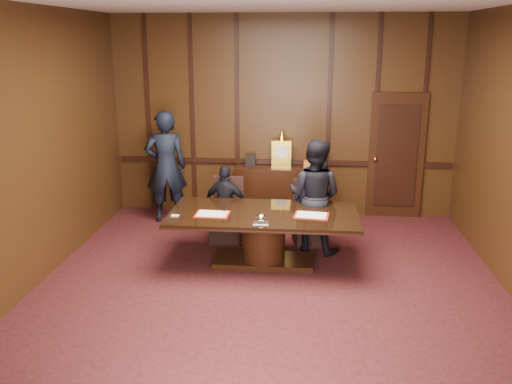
# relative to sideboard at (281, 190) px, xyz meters

# --- Properties ---
(room) EXTENTS (7.00, 7.04, 3.50)m
(room) POSITION_rel_sideboard_xyz_m (0.07, -3.12, 1.24)
(room) COLOR #330F0E
(room) RESTS_ON ground
(sideboard) EXTENTS (1.60, 0.45, 1.54)m
(sideboard) POSITION_rel_sideboard_xyz_m (0.00, 0.00, 0.00)
(sideboard) COLOR black
(sideboard) RESTS_ON ground
(conference_table) EXTENTS (2.62, 1.32, 0.76)m
(conference_table) POSITION_rel_sideboard_xyz_m (-0.14, -2.16, 0.02)
(conference_table) COLOR black
(conference_table) RESTS_ON ground
(folder_left) EXTENTS (0.47, 0.34, 0.02)m
(folder_left) POSITION_rel_sideboard_xyz_m (-0.83, -2.32, 0.28)
(folder_left) COLOR #A9200F
(folder_left) RESTS_ON conference_table
(folder_right) EXTENTS (0.50, 0.38, 0.02)m
(folder_right) POSITION_rel_sideboard_xyz_m (0.52, -2.25, 0.28)
(folder_right) COLOR #A9200F
(folder_right) RESTS_ON conference_table
(inkstand) EXTENTS (0.20, 0.14, 0.12)m
(inkstand) POSITION_rel_sideboard_xyz_m (-0.14, -2.61, 0.33)
(inkstand) COLOR white
(inkstand) RESTS_ON conference_table
(notepad) EXTENTS (0.11, 0.08, 0.01)m
(notepad) POSITION_rel_sideboard_xyz_m (-1.33, -2.43, 0.28)
(notepad) COLOR #E9D472
(notepad) RESTS_ON conference_table
(chair_left) EXTENTS (0.50, 0.50, 0.99)m
(chair_left) POSITION_rel_sideboard_xyz_m (-0.79, -1.28, -0.19)
(chair_left) COLOR black
(chair_left) RESTS_ON ground
(chair_right) EXTENTS (0.57, 0.57, 0.99)m
(chair_right) POSITION_rel_sideboard_xyz_m (0.51, -1.28, -0.19)
(chair_right) COLOR black
(chair_right) RESTS_ON ground
(signatory_left) EXTENTS (0.75, 0.40, 1.22)m
(signatory_left) POSITION_rel_sideboard_xyz_m (-0.79, -1.36, 0.12)
(signatory_left) COLOR black
(signatory_left) RESTS_ON ground
(signatory_right) EXTENTS (0.64, 0.44, 1.25)m
(signatory_right) POSITION_rel_sideboard_xyz_m (0.51, -1.36, 0.14)
(signatory_right) COLOR black
(signatory_right) RESTS_ON ground
(witness_left) EXTENTS (0.80, 0.62, 1.93)m
(witness_left) POSITION_rel_sideboard_xyz_m (-1.96, -0.42, 0.48)
(witness_left) COLOR black
(witness_left) RESTS_ON ground
(witness_right) EXTENTS (1.00, 0.90, 1.69)m
(witness_right) POSITION_rel_sideboard_xyz_m (0.56, -1.57, 0.36)
(witness_right) COLOR black
(witness_right) RESTS_ON ground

